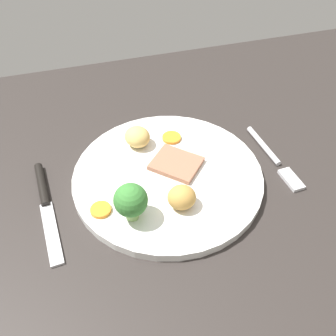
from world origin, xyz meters
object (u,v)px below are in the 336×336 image
object	(u,v)px
roast_potato_left	(137,137)
carrot_coin_front	(172,138)
carrot_coin_back	(101,210)
meat_slice_main	(176,164)
fork	(274,159)
dinner_plate	(168,176)
knife	(45,201)
roast_potato_right	(181,197)
broccoli_floret	(131,201)

from	to	relation	value
roast_potato_left	carrot_coin_front	world-z (taller)	roast_potato_left
roast_potato_left	carrot_coin_back	distance (cm)	14.52
meat_slice_main	fork	world-z (taller)	meat_slice_main
fork	meat_slice_main	bearing A→B (deg)	-100.74
dinner_plate	fork	size ratio (longest dim) A/B	1.87
carrot_coin_back	knife	distance (cm)	8.96
dinner_plate	carrot_coin_front	distance (cm)	8.00
meat_slice_main	roast_potato_left	distance (cm)	8.01
roast_potato_right	carrot_coin_back	xyz separation A→B (cm)	(10.76, -2.19, -1.36)
meat_slice_main	roast_potato_right	world-z (taller)	roast_potato_right
roast_potato_right	knife	world-z (taller)	roast_potato_right
carrot_coin_front	knife	xyz separation A→B (cm)	(21.16, 6.79, -1.19)
broccoli_floret	fork	world-z (taller)	broccoli_floret
carrot_coin_front	knife	bearing A→B (deg)	17.78
meat_slice_main	roast_potato_right	xyz separation A→B (cm)	(1.80, 7.66, 1.22)
roast_potato_right	roast_potato_left	bearing A→B (deg)	-79.27
carrot_coin_back	broccoli_floret	distance (cm)	5.41
dinner_plate	roast_potato_left	bearing A→B (deg)	-69.79
carrot_coin_back	broccoli_floret	size ratio (longest dim) A/B	0.50
dinner_plate	fork	xyz separation A→B (cm)	(-17.63, 1.01, -0.31)
knife	meat_slice_main	bearing A→B (deg)	86.97
roast_potato_left	carrot_coin_back	xyz separation A→B (cm)	(8.07, 12.00, -1.35)
roast_potato_left	fork	bearing A→B (deg)	157.00
meat_slice_main	fork	xyz separation A→B (cm)	(-15.97, 2.16, -1.41)
dinner_plate	carrot_coin_front	xyz separation A→B (cm)	(-2.89, -7.40, 0.94)
dinner_plate	meat_slice_main	size ratio (longest dim) A/B	4.07
dinner_plate	fork	distance (cm)	17.66
broccoli_floret	knife	size ratio (longest dim) A/B	0.31
dinner_plate	broccoli_floret	xyz separation A→B (cm)	(6.98, 6.52, 3.98)
dinner_plate	carrot_coin_back	bearing A→B (deg)	21.64
roast_potato_left	roast_potato_right	world-z (taller)	same
dinner_plate	fork	world-z (taller)	dinner_plate
carrot_coin_back	dinner_plate	bearing A→B (deg)	-158.36
meat_slice_main	dinner_plate	bearing A→B (deg)	34.60
meat_slice_main	broccoli_floret	bearing A→B (deg)	41.56
carrot_coin_front	carrot_coin_back	bearing A→B (deg)	40.39
roast_potato_left	broccoli_floret	xyz separation A→B (cm)	(4.16, 14.19, 1.68)
meat_slice_main	fork	bearing A→B (deg)	172.31
meat_slice_main	fork	distance (cm)	16.18
dinner_plate	broccoli_floret	distance (cm)	10.35
carrot_coin_front	knife	world-z (taller)	carrot_coin_front
dinner_plate	meat_slice_main	distance (cm)	2.30
dinner_plate	carrot_coin_back	xyz separation A→B (cm)	(10.90, 4.32, 0.96)
dinner_plate	knife	xyz separation A→B (cm)	(18.28, -0.62, -0.25)
dinner_plate	knife	bearing A→B (deg)	-1.93
carrot_coin_front	roast_potato_right	bearing A→B (deg)	77.76
knife	roast_potato_right	bearing A→B (deg)	63.98
dinner_plate	roast_potato_left	size ratio (longest dim) A/B	6.72
meat_slice_main	carrot_coin_front	xyz separation A→B (cm)	(-1.22, -6.26, -0.16)
carrot_coin_front	broccoli_floret	world-z (taller)	broccoli_floret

